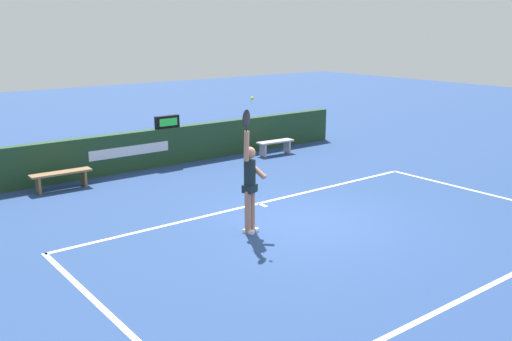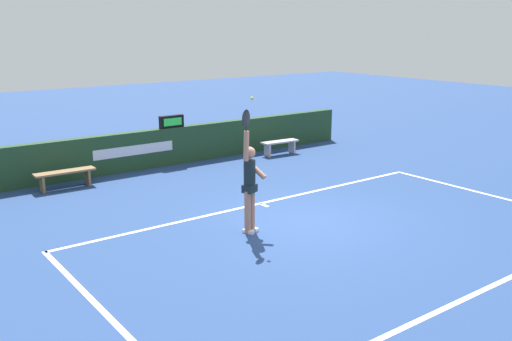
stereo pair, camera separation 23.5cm
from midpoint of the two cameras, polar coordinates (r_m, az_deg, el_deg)
ground_plane at (r=12.27m, az=4.33°, el=-5.12°), size 60.00×60.00×0.00m
court_lines at (r=11.43m, az=8.56°, el=-6.71°), size 10.12×5.85×0.00m
back_wall at (r=17.21m, az=-10.02°, el=2.31°), size 13.57×0.30×1.12m
speed_display at (r=17.20m, az=-9.32°, el=4.86°), size 0.76×0.17×0.37m
tennis_player at (r=11.30m, az=-1.22°, el=-1.17°), size 0.53×0.50×2.53m
tennis_ball at (r=11.08m, az=-1.00°, el=7.25°), size 0.07×0.07×0.07m
courtside_bench_near at (r=15.36m, az=-19.41°, el=-0.53°), size 1.55×0.40×0.46m
courtside_bench_far at (r=18.51m, az=1.58°, el=2.65°), size 1.31×0.44×0.45m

